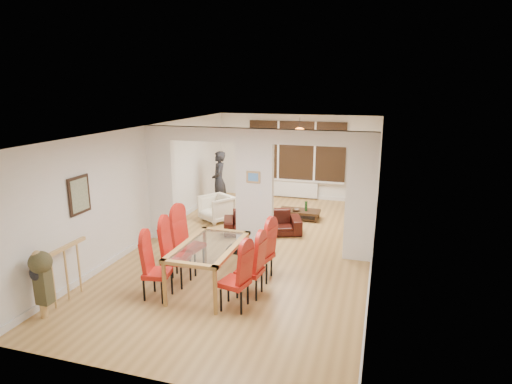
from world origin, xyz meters
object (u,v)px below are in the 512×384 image
at_px(bottle, 306,206).
at_px(bowl, 296,210).
at_px(dining_chair_lb, 176,255).
at_px(armchair, 217,208).
at_px(dining_table, 209,266).
at_px(person, 219,181).
at_px(coffee_table, 299,214).
at_px(dining_chair_la, 157,269).
at_px(television, 359,202).
at_px(dining_chair_rc, 260,252).
at_px(dining_chair_ra, 234,278).
at_px(dining_chair_lc, 189,242).
at_px(dining_chair_rb, 250,267).
at_px(sofa, 262,222).

relative_size(bottle, bowl, 1.36).
relative_size(dining_chair_lb, armchair, 1.48).
xyz_separation_m(dining_table, person, (-1.64, 4.64, 0.43)).
bearing_deg(coffee_table, bottle, -6.18).
bearing_deg(person, dining_chair_la, -10.58).
bearing_deg(television, person, 88.13).
bearing_deg(dining_chair_rc, person, 133.64).
height_order(dining_chair_ra, television, dining_chair_ra).
bearing_deg(dining_chair_lc, dining_chair_lb, -80.02).
bearing_deg(bottle, dining_chair_lb, -109.47).
height_order(dining_chair_rb, coffee_table, dining_chair_rb).
bearing_deg(dining_chair_lb, dining_chair_rc, 16.52).
xyz_separation_m(dining_chair_lb, armchair, (-0.68, 3.61, -0.21)).
xyz_separation_m(person, coffee_table, (2.38, -0.28, -0.71)).
bearing_deg(dining_chair_lb, sofa, 69.01).
xyz_separation_m(dining_chair_rb, coffee_table, (-0.01, 4.43, -0.39)).
height_order(armchair, television, armchair).
distance_m(sofa, coffee_table, 1.51).
bearing_deg(dining_chair_ra, armchair, 128.10).
bearing_deg(dining_chair_lc, dining_chair_ra, -30.53).
relative_size(sofa, bowl, 9.08).
bearing_deg(coffee_table, television, 39.35).
xyz_separation_m(dining_chair_lb, dining_chair_rb, (1.38, -0.04, -0.04)).
bearing_deg(armchair, dining_chair_rc, -22.04).
bearing_deg(dining_chair_lb, dining_chair_la, -103.27).
distance_m(dining_chair_la, dining_chair_lc, 1.13).
bearing_deg(dining_chair_la, sofa, 67.31).
height_order(bottle, bowl, bottle).
relative_size(dining_table, armchair, 2.30).
relative_size(sofa, bottle, 6.70).
bearing_deg(dining_table, dining_chair_lc, 139.07).
bearing_deg(dining_chair_rc, bottle, 100.57).
xyz_separation_m(dining_chair_lc, bowl, (1.30, 3.71, -0.30)).
relative_size(dining_chair_rc, armchair, 1.42).
bearing_deg(dining_chair_ra, coffee_table, 101.73).
relative_size(dining_chair_ra, armchair, 1.39).
distance_m(dining_chair_lc, bottle, 4.11).
xyz_separation_m(dining_chair_la, person, (-0.95, 5.23, 0.32)).
bearing_deg(sofa, dining_chair_la, -122.00).
xyz_separation_m(sofa, coffee_table, (0.63, 1.36, -0.14)).
height_order(dining_table, dining_chair_rc, dining_chair_rc).
distance_m(dining_chair_lb, television, 6.27).
relative_size(television, bowl, 4.33).
xyz_separation_m(dining_table, dining_chair_la, (-0.68, -0.58, 0.11)).
relative_size(dining_chair_rc, television, 1.21).
bearing_deg(bowl, dining_chair_rc, -88.87).
relative_size(dining_chair_ra, dining_chair_rb, 1.01).
distance_m(dining_chair_la, coffee_table, 5.17).
xyz_separation_m(dining_chair_ra, dining_chair_rc, (0.09, 1.13, 0.01)).
relative_size(dining_chair_lb, dining_chair_ra, 1.07).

